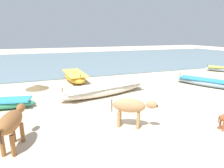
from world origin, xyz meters
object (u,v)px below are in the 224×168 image
fishing_boat_5 (211,83)px  cow_adult_brown (12,122)px  cow_second_adult_tan (131,107)px  fishing_boat_6 (75,76)px  fishing_boat_3 (105,90)px

fishing_boat_5 → cow_adult_brown: size_ratio=2.52×
cow_second_adult_tan → fishing_boat_5: bearing=56.1°
fishing_boat_6 → fishing_boat_5: bearing=57.0°
fishing_boat_6 → cow_second_adult_tan: bearing=2.4°
cow_adult_brown → cow_second_adult_tan: size_ratio=1.12×
fishing_boat_3 → fishing_boat_5: 6.54m
fishing_boat_5 → cow_second_adult_tan: (-6.82, -2.96, 0.49)m
fishing_boat_5 → fishing_boat_6: bearing=29.5°
fishing_boat_6 → cow_adult_brown: cow_adult_brown is taller
fishing_boat_3 → cow_adult_brown: 5.35m
fishing_boat_5 → fishing_boat_6: size_ratio=1.12×
fishing_boat_3 → fishing_boat_5: size_ratio=1.24×
fishing_boat_6 → cow_adult_brown: (-2.98, -7.38, 0.45)m
cow_second_adult_tan → cow_adult_brown: bearing=-147.6°
fishing_boat_5 → cow_second_adult_tan: size_ratio=2.83×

